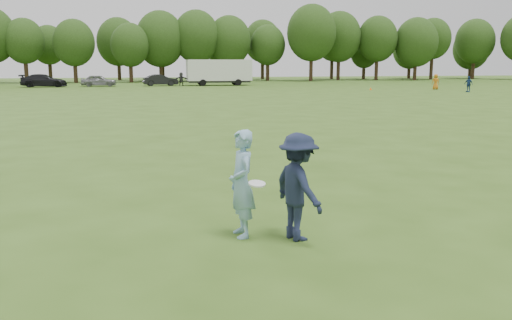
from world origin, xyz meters
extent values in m
plane|color=#335116|center=(0.00, 0.00, 0.00)|extent=(200.00, 200.00, 0.00)
imported|color=#7FABC5|center=(0.22, -0.46, 0.87)|extent=(0.48, 0.68, 1.75)
imported|color=#192138|center=(1.07, -0.81, 0.86)|extent=(0.93, 1.24, 1.72)
imported|color=navy|center=(30.39, 38.34, 0.77)|extent=(0.67, 0.97, 1.54)
imported|color=#C26C16|center=(30.02, 43.64, 0.82)|extent=(0.89, 0.68, 1.63)
imported|color=#2A2A2A|center=(4.39, 58.51, 0.83)|extent=(1.54, 0.50, 1.66)
imported|color=black|center=(-11.57, 58.98, 0.75)|extent=(5.24, 2.29, 1.50)
imported|color=gray|center=(-5.40, 59.20, 0.70)|extent=(4.17, 1.76, 1.41)
imported|color=black|center=(1.92, 59.44, 0.70)|extent=(4.39, 1.99, 1.40)
cone|color=#EA5B0C|center=(22.81, 44.08, 0.15)|extent=(0.28, 0.28, 0.30)
cylinder|color=white|center=(0.40, -0.78, 0.94)|extent=(0.31, 0.31, 0.09)
cube|color=white|center=(9.18, 59.13, 1.90)|extent=(8.00, 2.50, 2.60)
cube|color=black|center=(9.18, 59.13, 0.50)|extent=(7.60, 2.30, 0.25)
cylinder|color=black|center=(6.98, 57.88, 0.40)|extent=(0.80, 0.25, 0.80)
cylinder|color=black|center=(6.98, 60.38, 0.40)|extent=(0.80, 0.25, 0.80)
cylinder|color=black|center=(11.38, 57.88, 0.40)|extent=(0.80, 0.25, 0.80)
cylinder|color=black|center=(11.38, 60.38, 0.40)|extent=(0.80, 0.25, 0.80)
cube|color=#333333|center=(4.78, 59.13, 0.55)|extent=(1.20, 0.15, 0.12)
cylinder|color=#332114|center=(-15.90, 73.09, 1.73)|extent=(0.56, 0.56, 3.46)
ellipsoid|color=#203712|center=(-15.90, 73.09, 5.79)|extent=(5.49, 5.49, 6.31)
cylinder|color=#332114|center=(-9.32, 72.95, 1.57)|extent=(0.56, 0.56, 3.14)
ellipsoid|color=#203712|center=(-9.32, 72.95, 5.60)|extent=(5.78, 5.78, 6.64)
cylinder|color=#332114|center=(-1.61, 72.69, 1.51)|extent=(0.56, 0.56, 3.01)
ellipsoid|color=#203712|center=(-1.61, 72.69, 5.34)|extent=(5.46, 5.46, 6.28)
cylinder|color=#332114|center=(2.83, 75.07, 1.61)|extent=(0.56, 0.56, 3.23)
ellipsoid|color=#203712|center=(2.83, 75.07, 6.32)|extent=(7.29, 7.29, 8.38)
cylinder|color=#332114|center=(8.24, 74.97, 1.88)|extent=(0.56, 0.56, 3.77)
ellipsoid|color=#203712|center=(8.24, 74.97, 6.72)|extent=(6.95, 6.95, 8.00)
cylinder|color=#332114|center=(13.38, 75.56, 1.66)|extent=(0.56, 0.56, 3.33)
ellipsoid|color=#203712|center=(13.38, 75.56, 6.18)|extent=(6.71, 6.71, 7.71)
cylinder|color=#332114|center=(19.58, 75.81, 1.61)|extent=(0.56, 0.56, 3.22)
ellipsoid|color=#203712|center=(19.58, 75.81, 5.57)|extent=(5.54, 5.54, 6.37)
cylinder|color=#332114|center=(25.83, 72.87, 2.08)|extent=(0.56, 0.56, 4.15)
ellipsoid|color=#203712|center=(25.83, 72.87, 7.38)|extent=(7.59, 7.59, 8.73)
cylinder|color=#332114|center=(31.73, 76.39, 1.97)|extent=(0.56, 0.56, 3.95)
ellipsoid|color=#203712|center=(31.73, 76.39, 6.99)|extent=(7.16, 7.16, 8.24)
cylinder|color=#332114|center=(37.86, 75.01, 1.95)|extent=(0.56, 0.56, 3.90)
ellipsoid|color=#203712|center=(37.86, 75.01, 6.66)|extent=(6.49, 6.49, 7.46)
cylinder|color=#332114|center=(44.17, 73.78, 1.58)|extent=(0.56, 0.56, 3.16)
ellipsoid|color=#203712|center=(44.17, 73.78, 6.13)|extent=(6.99, 6.99, 8.04)
cylinder|color=#332114|center=(48.56, 76.19, 2.15)|extent=(0.56, 0.56, 4.29)
ellipsoid|color=#203712|center=(48.56, 76.19, 6.85)|extent=(6.02, 6.02, 6.93)
cylinder|color=#332114|center=(57.70, 77.76, 1.84)|extent=(0.56, 0.56, 3.68)
ellipsoid|color=#203712|center=(57.70, 77.76, 6.56)|extent=(6.78, 6.78, 7.80)
cylinder|color=#332114|center=(-13.94, 81.92, 1.65)|extent=(0.56, 0.56, 3.29)
ellipsoid|color=#203712|center=(-13.94, 81.92, 5.55)|extent=(5.30, 5.30, 6.09)
cylinder|color=#332114|center=(-3.49, 83.39, 1.64)|extent=(0.56, 0.56, 3.28)
ellipsoid|color=#203712|center=(-3.49, 83.39, 6.16)|extent=(6.78, 6.78, 7.79)
cylinder|color=#332114|center=(3.45, 81.85, 1.56)|extent=(0.56, 0.56, 3.11)
ellipsoid|color=#203712|center=(3.45, 81.85, 5.38)|extent=(5.34, 5.34, 6.14)
cylinder|color=#332114|center=(12.88, 83.26, 1.75)|extent=(0.56, 0.56, 3.50)
ellipsoid|color=#203712|center=(12.88, 83.26, 5.55)|extent=(4.82, 4.82, 5.54)
cylinder|color=#332114|center=(20.66, 83.86, 1.90)|extent=(0.56, 0.56, 3.80)
ellipsoid|color=#203712|center=(20.66, 83.86, 6.49)|extent=(6.34, 6.34, 7.29)
cylinder|color=#332114|center=(32.72, 82.11, 1.92)|extent=(0.56, 0.56, 3.84)
ellipsoid|color=#203712|center=(32.72, 82.11, 6.01)|extent=(5.09, 5.09, 5.86)
cylinder|color=#332114|center=(38.25, 80.94, 1.29)|extent=(0.56, 0.56, 2.58)
ellipsoid|color=#203712|center=(38.25, 80.94, 4.64)|extent=(4.86, 4.86, 5.59)
cylinder|color=#332114|center=(47.73, 82.38, 1.31)|extent=(0.56, 0.56, 2.62)
ellipsoid|color=#203712|center=(47.73, 82.38, 5.22)|extent=(6.11, 6.11, 7.02)
cylinder|color=#332114|center=(59.29, 81.05, 1.27)|extent=(0.56, 0.56, 2.54)
ellipsoid|color=#203712|center=(59.29, 81.05, 5.29)|extent=(6.47, 6.47, 7.44)
camera|label=1|loc=(-1.42, -8.80, 2.79)|focal=38.00mm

